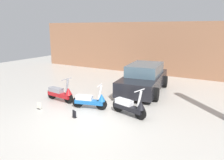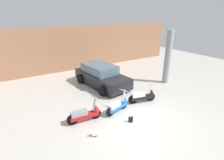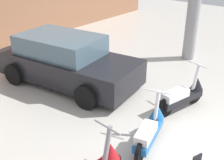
# 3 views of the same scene
# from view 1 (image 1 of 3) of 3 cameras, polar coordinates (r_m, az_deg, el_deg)

# --- Properties ---
(ground_plane) EXTENTS (28.00, 28.00, 0.00)m
(ground_plane) POSITION_cam_1_polar(r_m,az_deg,el_deg) (7.63, -7.46, -10.42)
(ground_plane) COLOR beige
(wall_back) EXTENTS (19.60, 0.12, 3.44)m
(wall_back) POSITION_cam_1_polar(r_m,az_deg,el_deg) (14.61, 12.81, 7.88)
(wall_back) COLOR #9E6B4C
(wall_back) RESTS_ON ground_plane
(scooter_front_left) EXTENTS (1.51, 0.54, 1.06)m
(scooter_front_left) POSITION_cam_1_polar(r_m,az_deg,el_deg) (9.53, -13.24, -3.33)
(scooter_front_left) COLOR black
(scooter_front_left) RESTS_ON ground_plane
(scooter_front_right) EXTENTS (1.39, 0.64, 0.99)m
(scooter_front_right) POSITION_cam_1_polar(r_m,az_deg,el_deg) (8.50, -5.54, -5.27)
(scooter_front_right) COLOR black
(scooter_front_right) RESTS_ON ground_plane
(scooter_front_center) EXTENTS (1.47, 0.66, 1.05)m
(scooter_front_center) POSITION_cam_1_polar(r_m,az_deg,el_deg) (7.81, 4.75, -6.81)
(scooter_front_center) COLOR black
(scooter_front_center) RESTS_ON ground_plane
(car_rear_left) EXTENTS (2.31, 4.14, 1.34)m
(car_rear_left) POSITION_cam_1_polar(r_m,az_deg,el_deg) (10.81, 8.31, 0.37)
(car_rear_left) COLOR black
(car_rear_left) RESTS_ON ground_plane
(placard_near_left_scooter) EXTENTS (0.20, 0.12, 0.26)m
(placard_near_left_scooter) POSITION_cam_1_polar(r_m,az_deg,el_deg) (8.99, -18.49, -6.47)
(placard_near_left_scooter) COLOR black
(placard_near_left_scooter) RESTS_ON ground_plane
(placard_near_right_scooter) EXTENTS (0.20, 0.17, 0.26)m
(placard_near_right_scooter) POSITION_cam_1_polar(r_m,az_deg,el_deg) (7.87, -9.81, -8.84)
(placard_near_right_scooter) COLOR black
(placard_near_right_scooter) RESTS_ON ground_plane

